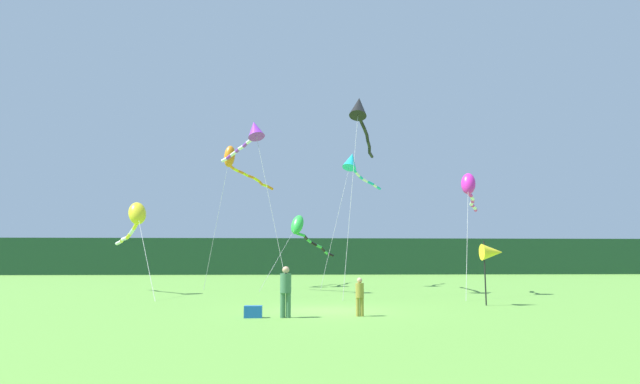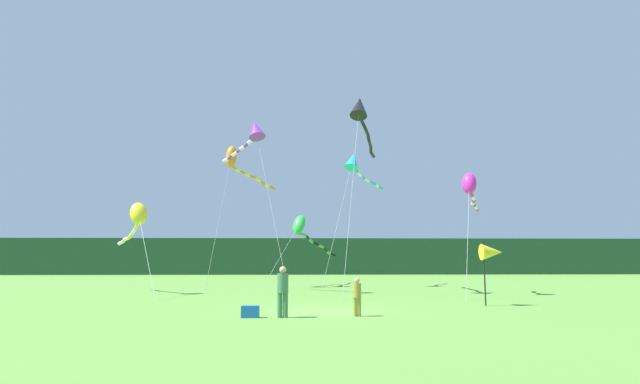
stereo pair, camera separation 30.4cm
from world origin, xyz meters
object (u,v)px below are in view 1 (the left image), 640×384
kite_orange (234,161)px  kite_cyan (353,163)px  kite_green (302,230)px  kite_purple (253,132)px  banner_flag_pole (492,253)px  person_adult (286,289)px  cooler_box (253,312)px  kite_magenta (469,187)px  person_child (360,295)px  kite_yellow (136,217)px  kite_black (360,112)px

kite_orange → kite_cyan: kite_orange is taller
kite_green → kite_purple: bearing=-112.2°
kite_cyan → kite_purple: kite_purple is taller
banner_flag_pole → person_adult: bearing=-154.7°
cooler_box → kite_magenta: kite_magenta is taller
kite_green → person_adult: bearing=-92.4°
person_child → kite_yellow: bearing=134.3°
person_adult → kite_green: 19.45m
kite_green → kite_purple: kite_purple is taller
kite_green → person_child: bearing=-84.8°
kite_green → kite_black: (3.26, -7.66, 6.46)m
kite_black → banner_flag_pole: bearing=-58.1°
person_child → kite_purple: bearing=112.2°
kite_yellow → cooler_box: bearing=-57.1°
kite_yellow → kite_black: bearing=-1.1°
kite_orange → kite_black: kite_black is taller
kite_orange → kite_cyan: bearing=4.7°
kite_yellow → kite_magenta: bearing=-4.7°
kite_black → kite_yellow: bearing=178.9°
person_child → banner_flag_pole: size_ratio=0.48×
person_child → banner_flag_pole: banner_flag_pole is taller
kite_magenta → banner_flag_pole: bearing=-101.6°
person_adult → kite_magenta: (9.95, 10.25, 4.96)m
banner_flag_pole → kite_orange: size_ratio=0.28×
banner_flag_pole → kite_purple: 15.11m
person_adult → kite_black: bearing=70.6°
cooler_box → banner_flag_pole: 10.76m
cooler_box → kite_green: (1.88, 19.15, 3.81)m
kite_yellow → banner_flag_pole: bearing=-23.9°
kite_purple → person_adult: bearing=-79.5°
person_child → kite_orange: 20.54m
banner_flag_pole → person_child: bearing=-148.4°
kite_magenta → kite_cyan: bearing=122.9°
cooler_box → kite_yellow: 14.55m
kite_green → cooler_box: bearing=-95.6°
kite_magenta → cooler_box: bearing=-137.2°
person_adult → person_child: size_ratio=1.30×
banner_flag_pole → kite_green: size_ratio=0.25×
person_adult → banner_flag_pole: (8.69, 4.10, 1.26)m
person_adult → kite_orange: (-4.00, 18.05, 7.80)m
kite_magenta → kite_green: size_ratio=0.62×
banner_flag_pole → kite_yellow: bearing=156.1°
person_child → kite_magenta: (7.42, 9.94, 5.18)m
kite_cyan → kite_yellow: bearing=-152.0°
kite_orange → person_adult: bearing=-77.5°
person_adult → kite_magenta: bearing=45.9°
person_adult → person_child: (2.53, 0.32, -0.22)m
kite_orange → kite_magenta: 16.24m
kite_orange → cooler_box: bearing=-80.8°
person_adult → person_child: 2.56m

